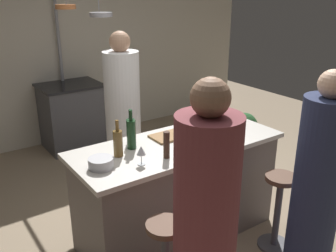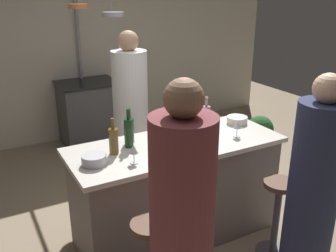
% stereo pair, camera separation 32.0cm
% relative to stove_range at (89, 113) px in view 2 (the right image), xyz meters
% --- Properties ---
extents(ground_plane, '(9.00, 9.00, 0.00)m').
position_rel_stove_range_xyz_m(ground_plane, '(0.00, -2.45, -0.45)').
color(ground_plane, gray).
extents(back_wall, '(6.40, 0.16, 2.60)m').
position_rel_stove_range_xyz_m(back_wall, '(0.00, 0.40, 0.85)').
color(back_wall, beige).
rests_on(back_wall, ground_plane).
extents(kitchen_island, '(1.80, 0.72, 0.90)m').
position_rel_stove_range_xyz_m(kitchen_island, '(0.00, -2.45, 0.01)').
color(kitchen_island, slate).
rests_on(kitchen_island, ground_plane).
extents(stove_range, '(0.80, 0.64, 0.89)m').
position_rel_stove_range_xyz_m(stove_range, '(0.00, 0.00, 0.00)').
color(stove_range, '#47474C').
rests_on(stove_range, ground_plane).
extents(chef, '(0.36, 0.36, 1.72)m').
position_rel_stove_range_xyz_m(chef, '(0.02, -1.46, 0.35)').
color(chef, white).
rests_on(chef, ground_plane).
extents(bar_stool_right, '(0.28, 0.28, 0.68)m').
position_rel_stove_range_xyz_m(bar_stool_right, '(0.58, -3.07, -0.07)').
color(bar_stool_right, '#4C4C51').
rests_on(bar_stool_right, ground_plane).
extents(guest_right, '(0.34, 0.34, 1.62)m').
position_rel_stove_range_xyz_m(guest_right, '(0.51, -3.43, 0.31)').
color(guest_right, '#262D4C').
rests_on(guest_right, ground_plane).
extents(guest_left, '(0.36, 0.36, 1.71)m').
position_rel_stove_range_xyz_m(guest_left, '(-0.53, -3.43, 0.35)').
color(guest_left, brown).
rests_on(guest_left, ground_plane).
extents(overhead_pot_rack, '(0.57, 1.39, 2.17)m').
position_rel_stove_range_xyz_m(overhead_pot_rack, '(-0.04, -0.39, 1.16)').
color(overhead_pot_rack, gray).
rests_on(overhead_pot_rack, ground_plane).
extents(potted_plant, '(0.36, 0.36, 0.52)m').
position_rel_stove_range_xyz_m(potted_plant, '(1.86, -1.43, -0.15)').
color(potted_plant, brown).
rests_on(potted_plant, ground_plane).
extents(cutting_board, '(0.32, 0.22, 0.02)m').
position_rel_stove_range_xyz_m(cutting_board, '(0.01, -2.31, 0.46)').
color(cutting_board, '#997047').
rests_on(cutting_board, kitchen_island).
extents(pepper_mill, '(0.05, 0.05, 0.21)m').
position_rel_stove_range_xyz_m(pepper_mill, '(-0.25, -2.64, 0.56)').
color(pepper_mill, '#382319').
rests_on(pepper_mill, kitchen_island).
extents(wine_bottle_amber, '(0.07, 0.07, 0.29)m').
position_rel_stove_range_xyz_m(wine_bottle_amber, '(-0.53, -2.40, 0.56)').
color(wine_bottle_amber, brown).
rests_on(wine_bottle_amber, kitchen_island).
extents(wine_bottle_red, '(0.07, 0.07, 0.32)m').
position_rel_stove_range_xyz_m(wine_bottle_red, '(-0.38, -2.33, 0.58)').
color(wine_bottle_red, '#143319').
rests_on(wine_bottle_red, kitchen_island).
extents(wine_bottle_green, '(0.07, 0.07, 0.30)m').
position_rel_stove_range_xyz_m(wine_bottle_green, '(-0.33, -2.25, 0.57)').
color(wine_bottle_green, '#193D23').
rests_on(wine_bottle_green, kitchen_island).
extents(wine_bottle_rose, '(0.07, 0.07, 0.32)m').
position_rel_stove_range_xyz_m(wine_bottle_rose, '(0.35, -2.36, 0.58)').
color(wine_bottle_rose, '#B78C8E').
rests_on(wine_bottle_rose, kitchen_island).
extents(wine_glass_by_chef, '(0.07, 0.07, 0.15)m').
position_rel_stove_range_xyz_m(wine_glass_by_chef, '(-0.46, -2.63, 0.56)').
color(wine_glass_by_chef, silver).
rests_on(wine_glass_by_chef, kitchen_island).
extents(wine_glass_near_right_guest, '(0.07, 0.07, 0.15)m').
position_rel_stove_range_xyz_m(wine_glass_near_right_guest, '(0.52, -2.58, 0.56)').
color(wine_glass_near_right_guest, silver).
rests_on(wine_glass_near_right_guest, kitchen_island).
extents(wine_glass_near_left_guest, '(0.07, 0.07, 0.15)m').
position_rel_stove_range_xyz_m(wine_glass_near_left_guest, '(0.49, -2.21, 0.56)').
color(wine_glass_near_left_guest, silver).
rests_on(wine_glass_near_left_guest, kitchen_island).
extents(mixing_bowl_ceramic, '(0.19, 0.19, 0.07)m').
position_rel_stove_range_xyz_m(mixing_bowl_ceramic, '(0.74, -2.31, 0.49)').
color(mixing_bowl_ceramic, silver).
rests_on(mixing_bowl_ceramic, kitchen_island).
extents(mixing_bowl_steel, '(0.18, 0.18, 0.08)m').
position_rel_stove_range_xyz_m(mixing_bowl_steel, '(-0.73, -2.51, 0.49)').
color(mixing_bowl_steel, '#B7B7BC').
rests_on(mixing_bowl_steel, kitchen_island).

